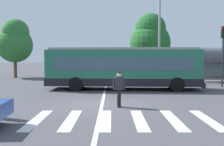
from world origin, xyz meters
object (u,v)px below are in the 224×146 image
traffic_light_far_corner (222,46)px  bus_stop_shelter (217,56)px  parked_car_champagne (98,73)px  background_tree_right (149,39)px  twin_arm_street_lamp (159,20)px  background_tree_left (14,41)px  parked_car_charcoal (72,72)px  pedestrian_crossing_street (118,87)px  city_transit_bus (122,68)px  parked_car_black (125,73)px

traffic_light_far_corner → bus_stop_shelter: 3.78m
parked_car_champagne → background_tree_right: bearing=37.4°
traffic_light_far_corner → background_tree_right: size_ratio=0.64×
traffic_light_far_corner → bus_stop_shelter: bearing=72.6°
twin_arm_street_lamp → background_tree_left: (-15.27, 5.04, -1.70)m
parked_car_charcoal → bus_stop_shelter: bearing=-9.2°
pedestrian_crossing_street → twin_arm_street_lamp: bearing=70.8°
parked_car_champagne → twin_arm_street_lamp: bearing=-21.4°
parked_car_champagne → twin_arm_street_lamp: size_ratio=0.48×
city_transit_bus → pedestrian_crossing_street: (-0.49, -6.57, -0.62)m
parked_car_black → bus_stop_shelter: size_ratio=1.08×
background_tree_left → background_tree_right: 15.53m
pedestrian_crossing_street → twin_arm_street_lamp: (4.04, 11.61, 4.84)m
twin_arm_street_lamp → background_tree_right: twin_arm_street_lamp is taller
parked_car_charcoal → traffic_light_far_corner: traffic_light_far_corner is taller
parked_car_champagne → background_tree_left: size_ratio=0.69×
bus_stop_shelter → background_tree_right: background_tree_right is taller
parked_car_charcoal → parked_car_champagne: size_ratio=0.99×
pedestrian_crossing_street → background_tree_left: bearing=124.0°
bus_stop_shelter → background_tree_left: 21.46m
city_transit_bus → background_tree_left: size_ratio=1.71×
city_transit_bus → parked_car_charcoal: city_transit_bus is taller
city_transit_bus → parked_car_charcoal: 8.96m
traffic_light_far_corner → twin_arm_street_lamp: twin_arm_street_lamp is taller
twin_arm_street_lamp → background_tree_right: size_ratio=1.26×
parked_car_charcoal → background_tree_left: 8.04m
parked_car_charcoal → traffic_light_far_corner: 14.35m
parked_car_charcoal → background_tree_left: (-6.83, 2.61, 3.34)m
pedestrian_crossing_street → background_tree_right: (4.20, 18.42, 3.53)m
traffic_light_far_corner → background_tree_right: (-4.30, 10.19, 1.28)m
city_transit_bus → parked_car_black: bearing=85.5°
traffic_light_far_corner → twin_arm_street_lamp: size_ratio=0.51×
pedestrian_crossing_street → bus_stop_shelter: bearing=50.8°
parked_car_champagne → bus_stop_shelter: 11.66m
twin_arm_street_lamp → city_transit_bus: bearing=-125.2°
traffic_light_far_corner → twin_arm_street_lamp: (-4.45, 3.37, 2.59)m
background_tree_left → parked_car_champagne: bearing=-16.3°
city_transit_bus → background_tree_right: background_tree_right is taller
twin_arm_street_lamp → background_tree_right: (0.16, 6.82, -1.31)m
pedestrian_crossing_street → background_tree_right: background_tree_right is taller
city_transit_bus → parked_car_black: size_ratio=2.46×
parked_car_champagne → pedestrian_crossing_street: bearing=-82.8°
twin_arm_street_lamp → background_tree_right: 6.95m
traffic_light_far_corner → background_tree_right: background_tree_right is taller
parked_car_champagne → background_tree_right: (5.94, 4.55, 3.73)m
bus_stop_shelter → twin_arm_street_lamp: size_ratio=0.45×
pedestrian_crossing_street → traffic_light_far_corner: size_ratio=0.36×
city_transit_bus → bus_stop_shelter: size_ratio=2.64×
pedestrian_crossing_street → parked_car_charcoal: pedestrian_crossing_street is taller
pedestrian_crossing_street → twin_arm_street_lamp: twin_arm_street_lamp is taller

